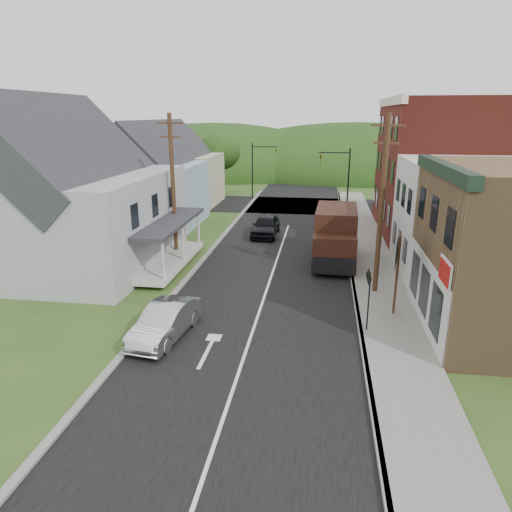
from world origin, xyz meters
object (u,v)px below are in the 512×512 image
at_px(dark_sedan, 266,226).
at_px(warning_sign, 369,291).
at_px(delivery_van, 335,236).
at_px(silver_sedan, 165,322).
at_px(route_sign_cluster, 397,263).

bearing_deg(dark_sedan, warning_sign, -66.58).
bearing_deg(warning_sign, delivery_van, 83.05).
relative_size(silver_sedan, dark_sedan, 0.94).
height_order(delivery_van, warning_sign, delivery_van).
bearing_deg(silver_sedan, route_sign_cluster, 28.40).
bearing_deg(silver_sedan, dark_sedan, 91.30).
height_order(delivery_van, route_sign_cluster, route_sign_cluster).
bearing_deg(route_sign_cluster, delivery_van, 120.05).
bearing_deg(dark_sedan, delivery_van, -48.46).
distance_m(silver_sedan, route_sign_cluster, 10.41).
height_order(silver_sedan, dark_sedan, dark_sedan).
relative_size(route_sign_cluster, warning_sign, 1.34).
xyz_separation_m(delivery_van, route_sign_cluster, (2.51, -7.56, 0.82)).
xyz_separation_m(dark_sedan, delivery_van, (5.09, -6.06, 0.94)).
bearing_deg(silver_sedan, warning_sign, 19.34).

